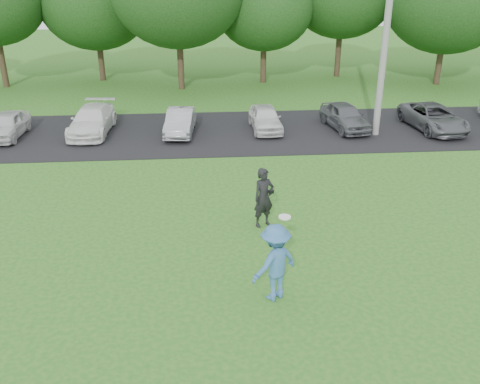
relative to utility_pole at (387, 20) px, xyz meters
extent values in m
plane|color=#23651D|center=(-6.67, -12.09, -4.84)|extent=(100.00, 100.00, 0.00)
cube|color=black|center=(-6.67, 0.91, -4.83)|extent=(32.00, 6.50, 0.03)
cylinder|color=gray|center=(0.00, 0.00, 0.00)|extent=(0.28, 0.28, 9.68)
imported|color=teal|center=(-6.13, -11.73, -3.91)|extent=(1.39, 1.24, 1.87)
cylinder|color=white|center=(-5.96, -11.77, -2.75)|extent=(0.27, 0.27, 0.04)
imported|color=black|center=(-5.95, -8.13, -3.95)|extent=(0.77, 0.67, 1.78)
cube|color=black|center=(-5.77, -8.31, -3.69)|extent=(0.17, 0.15, 0.10)
imported|color=silver|center=(-15.95, 0.88, -4.27)|extent=(1.39, 3.22, 1.08)
imported|color=white|center=(-12.41, 1.19, -4.24)|extent=(1.84, 4.04, 1.15)
imported|color=#A6A8AD|center=(-8.55, 0.81, -4.28)|extent=(1.42, 3.32, 1.06)
imported|color=silver|center=(-4.76, 1.04, -4.27)|extent=(1.37, 3.21, 1.08)
imported|color=slate|center=(-1.16, 0.93, -4.24)|extent=(1.89, 3.55, 1.15)
imported|color=#5A5C61|center=(2.79, 0.53, -4.26)|extent=(2.27, 4.14, 1.10)
cylinder|color=#38281C|center=(-19.17, 10.91, -3.49)|extent=(0.36, 0.36, 2.70)
cylinder|color=#38281C|center=(-13.67, 12.31, -3.74)|extent=(0.36, 0.36, 2.20)
ellipsoid|color=#214C19|center=(-13.67, 12.31, -0.14)|extent=(6.68, 6.68, 5.68)
cylinder|color=#38281C|center=(-8.67, 9.51, -3.49)|extent=(0.36, 0.36, 2.70)
cylinder|color=#38281C|center=(-3.67, 10.91, -3.74)|extent=(0.36, 0.36, 2.20)
ellipsoid|color=#214C19|center=(-3.67, 10.91, -0.48)|extent=(5.76, 5.76, 4.90)
cylinder|color=#38281C|center=(1.33, 12.31, -3.49)|extent=(0.36, 0.36, 2.70)
cylinder|color=#38281C|center=(6.83, 9.51, -3.74)|extent=(0.36, 0.36, 2.20)
camera|label=1|loc=(-7.75, -21.97, 2.46)|focal=40.00mm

